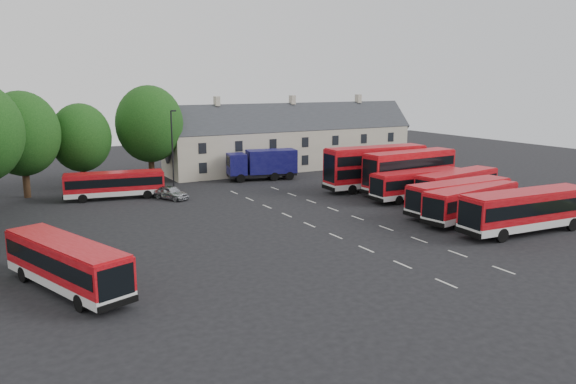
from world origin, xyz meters
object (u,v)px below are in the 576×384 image
bus_row_a (527,208)px  lamppost (173,150)px  bus_west (66,261)px  bus_dd_south (409,169)px  box_truck (263,163)px  silver_car (171,192)px

bus_row_a → lamppost: (-20.00, 28.57, 2.75)m
bus_west → bus_dd_south: bearing=-90.4°
bus_dd_south → box_truck: size_ratio=1.29×
bus_row_a → silver_car: bus_row_a is taller
silver_car → lamppost: (1.03, 2.14, 4.10)m
bus_dd_south → box_truck: bus_dd_south is taller
bus_row_a → bus_dd_south: 17.26m
bus_row_a → bus_west: 34.31m
bus_west → box_truck: 38.56m
bus_west → bus_row_a: bearing=-116.8°
bus_row_a → lamppost: size_ratio=1.35×
bus_row_a → silver_car: bearing=131.8°
box_truck → lamppost: lamppost is taller
bus_dd_south → bus_west: bus_dd_south is taller
bus_west → silver_car: size_ratio=2.61×
bus_dd_south → lamppost: (-22.56, 11.50, 2.19)m
bus_west → silver_car: (13.02, 22.20, -1.09)m
bus_west → box_truck: size_ratio=1.23×
bus_row_a → bus_dd_south: bearing=84.8°
bus_row_a → silver_car: (-21.03, 26.43, -1.35)m
bus_west → box_truck: (26.49, 28.02, 0.27)m
bus_west → box_truck: box_truck is taller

